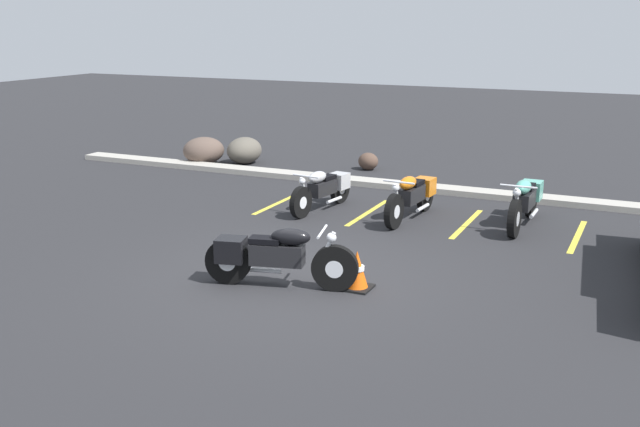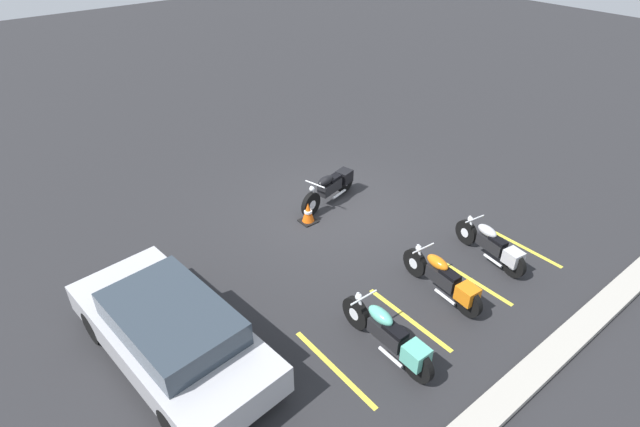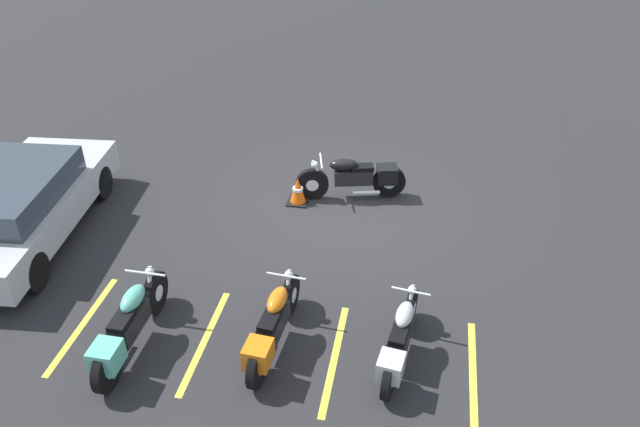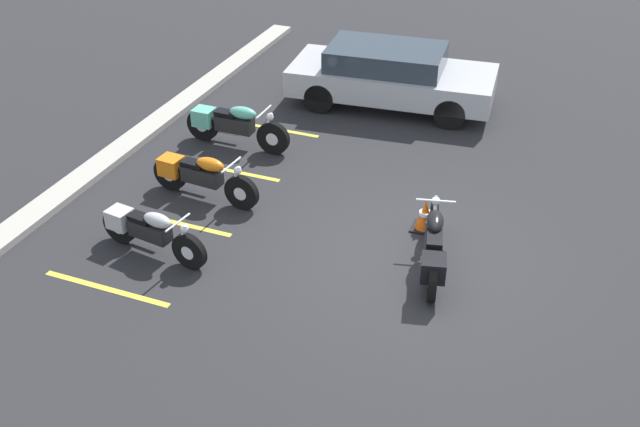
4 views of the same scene
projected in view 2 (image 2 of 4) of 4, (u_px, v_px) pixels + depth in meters
The scene contains 12 objects.
ground at pixel (337, 208), 12.96m from camera, with size 60.00×60.00×0.00m, color #262628.
motorcycle_black_featured at pixel (331, 186), 13.01m from camera, with size 2.09×0.81×0.84m.
parked_bike_0 at pixel (493, 246), 10.91m from camera, with size 0.62×1.96×0.77m.
parked_bike_1 at pixel (445, 279), 9.93m from camera, with size 0.58×2.08×0.82m.
parked_bike_2 at pixel (390, 336), 8.65m from camera, with size 0.61×2.18×0.86m.
car_silver at pixel (171, 331), 8.44m from camera, with size 2.19×4.45×1.29m.
concrete_curb at pixel (559, 349), 8.92m from camera, with size 18.00×0.50×0.12m, color #A8A399.
traffic_cone at pixel (308, 213), 12.30m from camera, with size 0.40×0.40×0.54m.
stall_line_0 at pixel (520, 245), 11.60m from camera, with size 0.10×2.10×0.00m, color gold.
stall_line_1 at pixel (469, 279), 10.61m from camera, with size 0.10×2.10×0.00m, color gold.
stall_line_2 at pixel (409, 319), 9.62m from camera, with size 0.10×2.10×0.00m, color gold.
stall_line_3 at pixel (334, 368), 8.63m from camera, with size 0.10×2.10×0.00m, color gold.
Camera 2 is at (7.19, 8.25, 6.96)m, focal length 28.00 mm.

